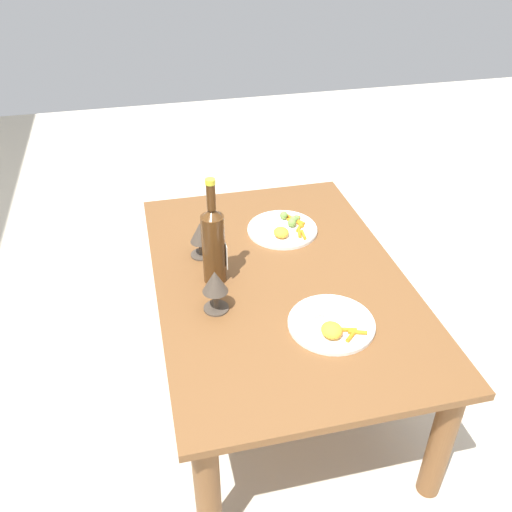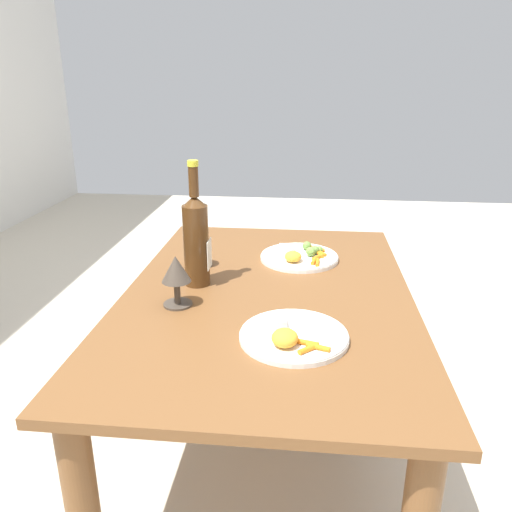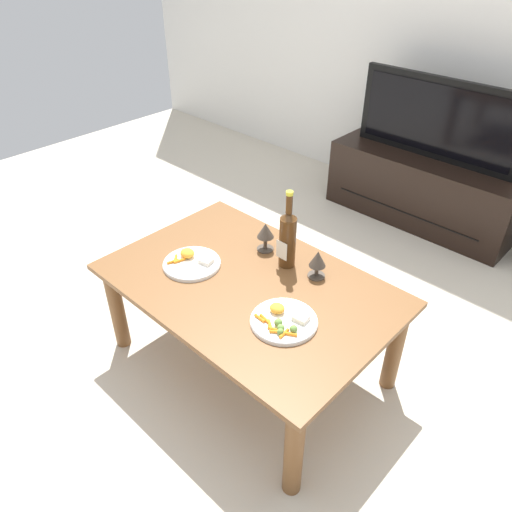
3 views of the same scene
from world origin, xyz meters
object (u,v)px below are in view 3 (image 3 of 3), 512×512
tv_stand (424,188)px  tv_screen (439,119)px  dinner_plate_left (192,262)px  dinner_plate_right (284,320)px  goblet_left (265,232)px  dining_table (249,297)px  wine_bottle (288,237)px  goblet_right (318,260)px

tv_stand → tv_screen: size_ratio=1.17×
tv_screen → dinner_plate_left: bearing=-95.8°
tv_stand → dinner_plate_right: 1.93m
tv_stand → goblet_left: goblet_left is taller
goblet_left → dining_table: bearing=-63.1°
dinner_plate_right → wine_bottle: bearing=128.9°
dining_table → goblet_right: bearing=52.1°
goblet_right → dinner_plate_left: (-0.45, -0.31, -0.07)m
goblet_left → goblet_right: bearing=0.0°
goblet_right → dinner_plate_right: 0.34m
dining_table → dinner_plate_left: 0.30m
dinner_plate_left → dining_table: bearing=16.5°
tv_stand → tv_screen: (0.00, -0.00, 0.48)m
tv_stand → goblet_right: goblet_right is taller
goblet_left → wine_bottle: bearing=-8.6°
wine_bottle → dinner_plate_left: (-0.30, -0.29, -0.13)m
dining_table → dinner_plate_left: size_ratio=4.78×
wine_bottle → dining_table: bearing=-98.5°
tv_stand → goblet_right: bearing=-80.4°
dining_table → tv_stand: bearing=92.7°
dining_table → tv_screen: bearing=92.7°
tv_screen → goblet_left: size_ratio=7.68×
tv_screen → wine_bottle: (0.12, -1.59, -0.08)m
dining_table → dinner_plate_left: dinner_plate_left is taller
tv_stand → dining_table: bearing=-87.3°
dinner_plate_right → tv_stand: bearing=100.6°
dinner_plate_left → wine_bottle: bearing=43.6°
goblet_left → dinner_plate_right: size_ratio=0.54×
tv_stand → goblet_left: size_ratio=9.02×
goblet_right → tv_stand: bearing=99.6°
goblet_left → goblet_right: (0.30, 0.00, -0.01)m
tv_stand → tv_screen: 0.48m
dining_table → tv_stand: size_ratio=0.97×
wine_bottle → dinner_plate_right: (0.24, -0.29, -0.13)m
dinner_plate_left → dinner_plate_right: bearing=-0.5°
wine_bottle → goblet_right: size_ratio=2.81×
tv_screen → dinner_plate_right: size_ratio=4.15×
goblet_right → dinner_plate_left: 0.56m
wine_bottle → dinner_plate_right: bearing=-51.1°
dining_table → goblet_right: size_ratio=9.47×
dinner_plate_left → dinner_plate_right: dinner_plate_left is taller
tv_stand → dinner_plate_right: size_ratio=4.87×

